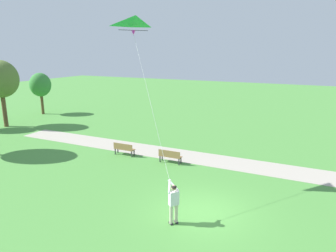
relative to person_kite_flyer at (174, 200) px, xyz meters
name	(u,v)px	position (x,y,z in m)	size (l,w,h in m)	color
ground_plane	(203,212)	(1.40, -0.80, -1.05)	(120.00, 120.00, 0.00)	#4C8E3D
walkway_path	(208,159)	(7.97, 1.20, -1.04)	(2.40, 32.00, 0.02)	#ADA393
person_kite_flyer	(174,200)	(0.00, 0.00, 0.00)	(0.57, 0.61, 1.83)	#232328
flying_kite	(136,27)	(2.51, 3.18, 7.08)	(3.14, 3.67, 6.73)	green
park_bench_near_walkway	(170,156)	(6.28, 3.18, -0.54)	(0.46, 1.51, 0.88)	olive
park_bench_far_walkway	(124,148)	(6.23, 6.68, -0.54)	(0.46, 1.51, 0.88)	olive
tree_treeline_right	(40,85)	(14.14, 23.19, 2.28)	(2.46, 2.16, 4.69)	brown
tree_behind_path	(0,79)	(8.25, 21.55, 3.45)	(3.14, 3.34, 6.27)	brown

